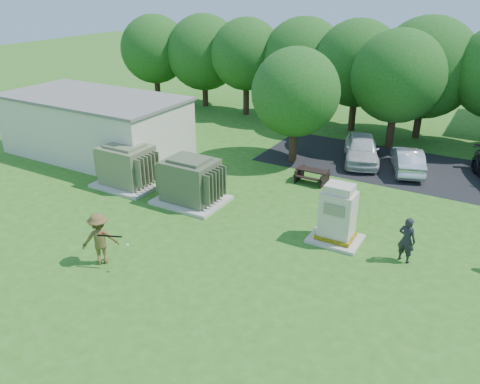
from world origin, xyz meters
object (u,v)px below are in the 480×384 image
Objects in this scene: generator_cabinet at (337,217)px; car_silver_a at (407,160)px; transformer_right at (191,182)px; car_white at (361,149)px; transformer_left at (127,166)px; person_by_generator at (407,240)px; batter at (100,239)px; picnic_table at (312,174)px.

car_silver_a is at bearing 84.77° from generator_cabinet.
transformer_right reaches higher than car_white.
transformer_left is at bearing 179.58° from generator_cabinet.
transformer_left is 1.29× the size of generator_cabinet.
car_silver_a is at bearing -63.61° from person_by_generator.
batter is (3.88, -5.62, -0.01)m from transformer_left.
generator_cabinet is 8.67m from car_silver_a.
car_white reaches higher than picnic_table.
picnic_table is (3.84, 4.76, -0.56)m from transformer_right.
generator_cabinet is at bearing -0.65° from transformer_right.
car_silver_a is (7.54, 8.55, -0.35)m from transformer_right.
transformer_right is 1.29× the size of generator_cabinet.
batter is (-6.57, -5.54, -0.06)m from generator_cabinet.
batter is (0.18, -5.62, -0.01)m from transformer_right.
transformer_right is 1.76× the size of person_by_generator.
car_silver_a is at bearing 45.68° from picnic_table.
picnic_table is 0.80× the size of batter.
transformer_left is at bearing 180.00° from transformer_right.
car_white is at bearing -152.62° from batter.
generator_cabinet is at bearing -58.93° from picnic_table.
person_by_generator is 8.97m from car_silver_a.
transformer_left reaches higher than person_by_generator.
generator_cabinet is 8.59m from batter.
generator_cabinet is 0.61× the size of car_silver_a.
batter reaches higher than car_white.
picnic_table is 5.31m from car_silver_a.
car_white is (1.23, 3.99, 0.32)m from picnic_table.
picnic_table is at bearing 32.27° from transformer_left.
transformer_left is 13.02m from person_by_generator.
transformer_left is at bearing 18.32° from car_silver_a.
batter is at bearing -109.40° from picnic_table.
transformer_left is at bearing -99.22° from batter.
person_by_generator is at bearing -1.05° from transformer_left.
generator_cabinet is at bearing -98.03° from car_white.
transformer_left is 1.76× the size of person_by_generator.
car_white is (-1.68, 8.83, -0.28)m from generator_cabinet.
picnic_table is at bearing 121.07° from generator_cabinet.
car_silver_a is at bearing -161.29° from batter.
transformer_right is 0.70× the size of car_white.
generator_cabinet is at bearing 65.82° from car_silver_a.
transformer_right is at bearing -138.90° from car_white.
generator_cabinet is 8.99m from car_white.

